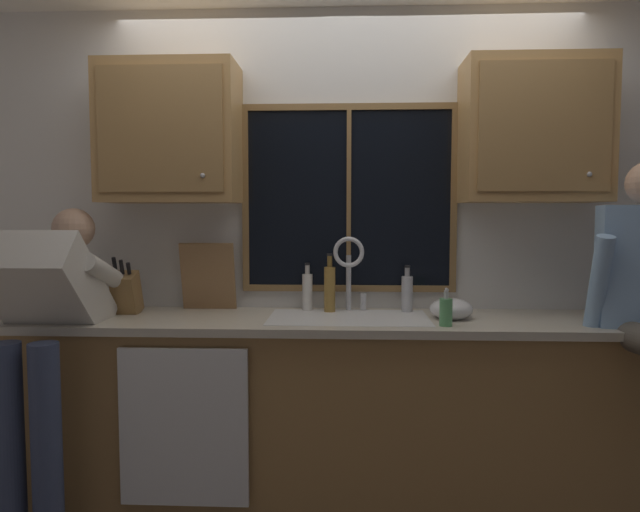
{
  "coord_description": "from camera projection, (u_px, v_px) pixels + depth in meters",
  "views": [
    {
      "loc": [
        -0.0,
        -3.14,
        1.43
      ],
      "look_at": [
        -0.14,
        -0.3,
        1.23
      ],
      "focal_mm": 31.97,
      "sensor_mm": 36.0,
      "label": 1
    }
  ],
  "objects": [
    {
      "name": "back_wall",
      "position": [
        347.0,
        244.0,
        3.2
      ],
      "size": [
        5.9,
        0.12,
        2.55
      ],
      "primitive_type": "cube",
      "color": "silver",
      "rests_on": "floor"
    },
    {
      "name": "window_glass",
      "position": [
        350.0,
        199.0,
        3.11
      ],
      "size": [
        1.1,
        0.02,
        0.95
      ],
      "primitive_type": "cube",
      "color": "black"
    },
    {
      "name": "window_frame_top",
      "position": [
        350.0,
        107.0,
        3.06
      ],
      "size": [
        1.17,
        0.02,
        0.04
      ],
      "primitive_type": "cube",
      "color": "olive"
    },
    {
      "name": "window_frame_bottom",
      "position": [
        349.0,
        288.0,
        3.14
      ],
      "size": [
        1.17,
        0.02,
        0.04
      ],
      "primitive_type": "cube",
      "color": "olive"
    },
    {
      "name": "window_frame_left",
      "position": [
        246.0,
        199.0,
        3.13
      ],
      "size": [
        0.03,
        0.02,
        0.95
      ],
      "primitive_type": "cube",
      "color": "olive"
    },
    {
      "name": "window_frame_right",
      "position": [
        455.0,
        198.0,
        3.07
      ],
      "size": [
        0.03,
        0.02,
        0.95
      ],
      "primitive_type": "cube",
      "color": "olive"
    },
    {
      "name": "window_mullion_center",
      "position": [
        350.0,
        199.0,
        3.1
      ],
      "size": [
        0.02,
        0.02,
        0.95
      ],
      "primitive_type": "cube",
      "color": "olive"
    },
    {
      "name": "lower_cabinet_run",
      "position": [
        347.0,
        410.0,
        2.91
      ],
      "size": [
        3.5,
        0.58,
        0.88
      ],
      "primitive_type": "cube",
      "color": "#A07744",
      "rests_on": "floor"
    },
    {
      "name": "countertop",
      "position": [
        347.0,
        322.0,
        2.85
      ],
      "size": [
        3.56,
        0.62,
        0.04
      ],
      "primitive_type": "cube",
      "color": "beige",
      "rests_on": "lower_cabinet_run"
    },
    {
      "name": "dishwasher_front",
      "position": [
        185.0,
        427.0,
        2.62
      ],
      "size": [
        0.6,
        0.02,
        0.74
      ],
      "primitive_type": "cube",
      "color": "white"
    },
    {
      "name": "upper_cabinet_left",
      "position": [
        171.0,
        134.0,
        2.97
      ],
      "size": [
        0.71,
        0.36,
        0.72
      ],
      "color": "#B2844C"
    },
    {
      "name": "upper_cabinet_right",
      "position": [
        534.0,
        131.0,
        2.88
      ],
      "size": [
        0.71,
        0.36,
        0.72
      ],
      "color": "#B2844C"
    },
    {
      "name": "sink",
      "position": [
        349.0,
        337.0,
        2.87
      ],
      "size": [
        0.8,
        0.46,
        0.21
      ],
      "color": "silver",
      "rests_on": "lower_cabinet_run"
    },
    {
      "name": "faucet",
      "position": [
        351.0,
        264.0,
        3.02
      ],
      "size": [
        0.18,
        0.09,
        0.4
      ],
      "color": "silver",
      "rests_on": "countertop"
    },
    {
      "name": "person_standing",
      "position": [
        47.0,
        324.0,
        2.65
      ],
      "size": [
        0.53,
        0.72,
        1.47
      ],
      "color": "#384260",
      "rests_on": "floor"
    },
    {
      "name": "knife_block",
      "position": [
        127.0,
        293.0,
        2.96
      ],
      "size": [
        0.12,
        0.18,
        0.32
      ],
      "color": "olive",
      "rests_on": "countertop"
    },
    {
      "name": "cutting_board",
      "position": [
        209.0,
        276.0,
        3.1
      ],
      "size": [
        0.29,
        0.1,
        0.37
      ],
      "primitive_type": "cube",
      "rotation": [
        0.21,
        0.0,
        0.0
      ],
      "color": "#997047",
      "rests_on": "countertop"
    },
    {
      "name": "mixing_bowl",
      "position": [
        452.0,
        309.0,
        2.83
      ],
      "size": [
        0.21,
        0.21,
        0.11
      ],
      "primitive_type": "ellipsoid",
      "color": "silver",
      "rests_on": "countertop"
    },
    {
      "name": "soap_dispenser",
      "position": [
        447.0,
        311.0,
        2.64
      ],
      "size": [
        0.06,
        0.07,
        0.18
      ],
      "color": "#59A566",
      "rests_on": "countertop"
    },
    {
      "name": "bottle_green_glass",
      "position": [
        408.0,
        293.0,
        3.03
      ],
      "size": [
        0.06,
        0.06,
        0.25
      ],
      "color": "#B7B7BC",
      "rests_on": "countertop"
    },
    {
      "name": "bottle_tall_clear",
      "position": [
        308.0,
        291.0,
        3.07
      ],
      "size": [
        0.06,
        0.06,
        0.26
      ],
      "color": "silver",
      "rests_on": "countertop"
    },
    {
      "name": "bottle_amber_small",
      "position": [
        330.0,
        288.0,
        3.02
      ],
      "size": [
        0.06,
        0.06,
        0.31
      ],
      "color": "olive",
      "rests_on": "countertop"
    }
  ]
}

